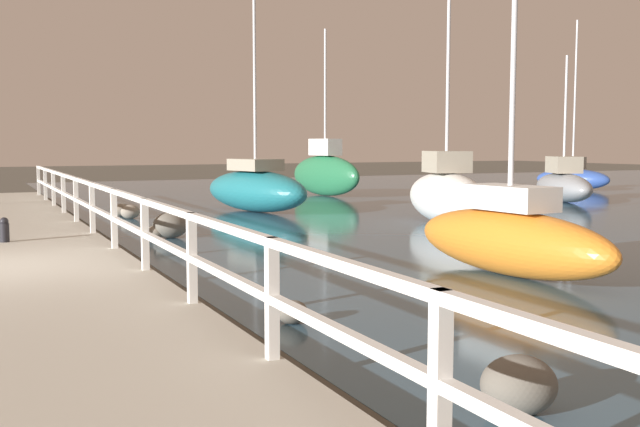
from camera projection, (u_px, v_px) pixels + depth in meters
The scene contains 14 objects.
railing at pixel (128, 214), 11.93m from camera, with size 0.10×32.50×1.05m.
boulder_water_edge at pixel (519, 385), 5.76m from camera, with size 0.61×0.55×0.46m.
boulder_far_strip at pixel (171, 225), 16.47m from camera, with size 0.78×0.70×0.58m.
boulder_downstream at pixel (122, 210), 21.38m from camera, with size 0.49×0.44×0.37m.
boulder_near_dock at pixel (130, 212), 20.65m from camera, with size 0.52×0.47×0.39m.
boulder_mid_strip at pixel (292, 312), 8.65m from camera, with size 0.37×0.33×0.28m.
boulder_upstream at pixel (156, 232), 16.36m from camera, with size 0.40×0.36×0.30m.
mooring_bollard at pixel (4, 230), 13.94m from camera, with size 0.17×0.17×0.46m.
sailboat_orange at pixel (509, 237), 11.79m from camera, with size 1.30×4.26×5.90m.
sailboat_teal at pixel (256, 189), 22.78m from camera, with size 2.62×4.98×7.81m.
sailboat_gray at pixel (563, 185), 26.62m from camera, with size 2.90×4.48×5.15m.
sailboat_green at pixel (325, 173), 29.69m from camera, with size 1.53×4.61×6.53m.
sailboat_white at pixel (446, 195), 19.33m from camera, with size 2.38×4.52×5.80m.
sailboat_blue at pixel (573, 177), 33.44m from camera, with size 2.36×3.47×7.47m.
Camera 1 is at (-0.18, -12.05, 2.08)m, focal length 42.00 mm.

